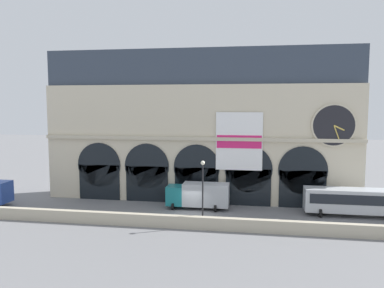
{
  "coord_description": "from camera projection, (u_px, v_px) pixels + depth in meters",
  "views": [
    {
      "loc": [
        7.18,
        -42.25,
        12.68
      ],
      "look_at": [
        -0.59,
        5.0,
        7.61
      ],
      "focal_mm": 35.83,
      "sensor_mm": 36.0,
      "label": 1
    }
  ],
  "objects": [
    {
      "name": "station_building",
      "position": [
        199.0,
        129.0,
        49.86
      ],
      "size": [
        40.3,
        4.46,
        19.61
      ],
      "color": "beige",
      "rests_on": "ground"
    },
    {
      "name": "box_truck_center",
      "position": [
        199.0,
        195.0,
        46.21
      ],
      "size": [
        7.5,
        2.91,
        3.12
      ],
      "color": "#19727A",
      "rests_on": "ground"
    },
    {
      "name": "bus_east",
      "position": [
        355.0,
        201.0,
        43.09
      ],
      "size": [
        11.0,
        3.25,
        3.1
      ],
      "color": "#ADB2B7",
      "rests_on": "ground"
    },
    {
      "name": "street_lamp_quayside",
      "position": [
        203.0,
        185.0,
        39.09
      ],
      "size": [
        0.44,
        0.44,
        6.9
      ],
      "color": "black",
      "rests_on": "ground"
    },
    {
      "name": "quay_parapet_wall",
      "position": [
        182.0,
        222.0,
        39.03
      ],
      "size": [
        90.0,
        0.7,
        1.3
      ],
      "primitive_type": "cube",
      "color": "#B2A891",
      "rests_on": "ground"
    },
    {
      "name": "ground_plane",
      "position": [
        190.0,
        214.0,
        43.95
      ],
      "size": [
        200.0,
        200.0,
        0.0
      ],
      "primitive_type": "plane",
      "color": "slate"
    }
  ]
}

